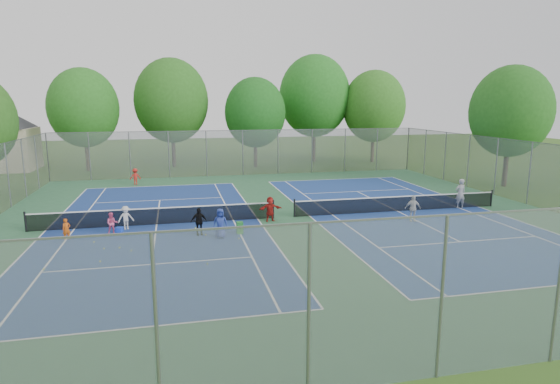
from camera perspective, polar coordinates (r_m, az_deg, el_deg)
The scene contains 36 objects.
ground at distance 26.56m, azimuth 0.48°, elevation -3.16°, with size 120.00×120.00×0.00m, color #33591B.
court_pad at distance 26.56m, azimuth 0.48°, elevation -3.14°, with size 32.00×32.00×0.01m, color #2D603D.
court_left at distance 25.92m, azimuth -14.80°, elevation -3.85°, with size 10.97×23.77×0.01m, color navy.
court_right at distance 28.92m, azimuth 14.12°, elevation -2.28°, with size 10.97×23.77×0.01m, color navy.
net_left at distance 25.81m, azimuth -14.85°, elevation -2.91°, with size 12.87×0.10×0.91m, color black.
net_right at distance 28.83m, azimuth 14.16°, elevation -1.43°, with size 12.87×0.10×0.91m, color black.
fence_north at distance 41.73m, azimuth -4.56°, elevation 4.78°, with size 32.00×0.10×4.00m, color gray.
fence_south at distance 11.71m, azimuth 19.10°, elevation -12.21°, with size 32.00×0.10×4.00m, color gray.
fence_east at distance 33.58m, azimuth 28.14°, elevation 2.00°, with size 32.00×0.10×4.00m, color gray.
tree_nw at distance 47.77m, azimuth -22.83°, elevation 9.43°, with size 6.40×6.40×9.58m.
tree_nl at distance 48.07m, azimuth -13.09°, elevation 10.78°, with size 7.20×7.20×10.69m.
tree_nc at distance 46.75m, azimuth -3.05°, elevation 9.63°, with size 6.00×6.00×8.85m.
tree_nr at distance 51.28m, azimuth 4.24°, elevation 11.58°, with size 7.60×7.60×11.42m.
tree_ne at distance 51.50m, azimuth 11.39°, elevation 10.20°, with size 6.60×6.60×9.77m.
tree_side_e at distance 39.82m, azimuth 26.30°, elevation 8.80°, with size 6.00×6.00×9.20m.
ball_crate at distance 24.97m, azimuth -19.01°, elevation -4.38°, with size 0.31×0.31×0.26m, color blue.
ball_hopper at distance 23.41m, azimuth -4.93°, elevation -4.37°, with size 0.31×0.31×0.61m, color #227E2A.
student_a at distance 24.50m, azimuth -24.59°, elevation -4.15°, with size 0.37×0.25×1.03m, color #D05713.
student_b at distance 24.65m, azimuth -19.79°, elevation -3.62°, with size 0.54×0.42×1.10m, color #DE5684.
student_c at distance 25.30m, azimuth -18.28°, elevation -3.01°, with size 0.79×0.46×1.23m, color beige.
student_d at distance 23.33m, azimuth -9.86°, elevation -3.57°, with size 0.81×0.34×1.38m, color black.
student_e at distance 22.66m, azimuth -7.28°, elevation -3.83°, with size 0.71×0.46×1.46m, color navy.
student_f at distance 25.64m, azimuth -1.21°, elevation -2.10°, with size 1.27×0.41×1.37m, color #A21C17.
child_far_baseline at distance 38.58m, azimuth -17.22°, elevation 1.80°, with size 0.85×0.49×1.31m, color red.
instructor at distance 30.82m, azimuth 21.12°, elevation -0.17°, with size 0.67×0.44×1.83m, color #959597.
teen_court_b at distance 26.60m, azimuth 15.88°, elevation -1.93°, with size 0.86×0.36×1.47m, color silver.
tennis_ball_0 at distance 24.66m, azimuth -10.26°, elevation -4.37°, with size 0.07×0.07×0.07m, color yellow.
tennis_ball_1 at distance 23.33m, azimuth -9.05°, elevation -5.22°, with size 0.07×0.07×0.07m, color yellow.
tennis_ball_2 at distance 23.56m, azimuth -21.73°, elevation -5.73°, with size 0.07×0.07×0.07m, color #E0F438.
tennis_ball_3 at distance 22.37m, azimuth -20.66°, elevation -6.52°, with size 0.07×0.07×0.07m, color #B0D631.
tennis_ball_4 at distance 20.71m, azimuth -21.07°, elevation -7.95°, with size 0.07×0.07×0.07m, color #D2DE33.
tennis_ball_5 at distance 20.66m, azimuth -26.86°, elevation -8.46°, with size 0.07×0.07×0.07m, color #A0C42D.
tennis_ball_6 at distance 22.51m, azimuth -5.04°, elevation -5.72°, with size 0.07×0.07×0.07m, color yellow.
tennis_ball_7 at distance 21.68m, azimuth -17.67°, elevation -6.88°, with size 0.07×0.07×0.07m, color #C1E535.
tennis_ball_8 at distance 19.31m, azimuth -8.85°, elevation -8.69°, with size 0.07×0.07×0.07m, color #ADD331.
tennis_ball_9 at distance 22.28m, azimuth -18.98°, elevation -6.47°, with size 0.07×0.07×0.07m, color #CFEE37.
Camera 1 is at (-5.89, -25.07, 6.50)m, focal length 30.00 mm.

